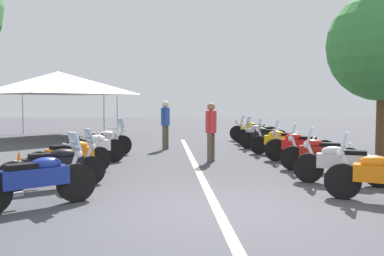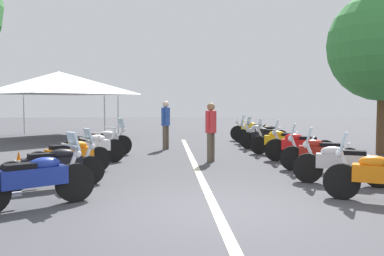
% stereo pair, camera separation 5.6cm
% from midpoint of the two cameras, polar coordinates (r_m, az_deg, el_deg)
% --- Properties ---
extents(ground_plane, '(80.00, 80.00, 0.00)m').
position_cam_midpoint_polar(ground_plane, '(6.75, 3.62, -11.38)').
color(ground_plane, '#424247').
extents(lane_centre_stripe, '(16.09, 0.16, 0.01)m').
position_cam_midpoint_polar(lane_centre_stripe, '(10.97, 0.74, -5.50)').
color(lane_centre_stripe, beige).
rests_on(lane_centre_stripe, ground_plane).
extents(motorcycle_left_row_0, '(1.31, 1.79, 1.23)m').
position_cam_midpoint_polar(motorcycle_left_row_0, '(7.31, -20.47, -6.59)').
color(motorcycle_left_row_0, black).
rests_on(motorcycle_left_row_0, ground_plane).
extents(motorcycle_left_row_1, '(1.16, 1.95, 1.19)m').
position_cam_midpoint_polar(motorcycle_left_row_1, '(8.82, -18.22, -4.95)').
color(motorcycle_left_row_1, black).
rests_on(motorcycle_left_row_1, ground_plane).
extents(motorcycle_left_row_2, '(1.40, 1.76, 0.99)m').
position_cam_midpoint_polar(motorcycle_left_row_2, '(10.28, -16.19, -3.73)').
color(motorcycle_left_row_2, black).
rests_on(motorcycle_left_row_2, ground_plane).
extents(motorcycle_left_row_3, '(1.33, 1.81, 1.02)m').
position_cam_midpoint_polar(motorcycle_left_row_3, '(11.86, -13.56, -2.65)').
color(motorcycle_left_row_3, black).
rests_on(motorcycle_left_row_3, ground_plane).
extents(motorcycle_left_row_4, '(1.12, 1.86, 1.22)m').
position_cam_midpoint_polar(motorcycle_left_row_4, '(13.45, -12.13, -1.88)').
color(motorcycle_left_row_4, black).
rests_on(motorcycle_left_row_4, ground_plane).
extents(motorcycle_right_row_0, '(1.12, 1.89, 1.21)m').
position_cam_midpoint_polar(motorcycle_right_row_0, '(7.92, 25.03, -6.00)').
color(motorcycle_right_row_0, black).
rests_on(motorcycle_right_row_0, ground_plane).
extents(motorcycle_right_row_1, '(1.02, 1.90, 1.21)m').
position_cam_midpoint_polar(motorcycle_right_row_1, '(9.28, 19.92, -4.52)').
color(motorcycle_right_row_1, black).
rests_on(motorcycle_right_row_1, ground_plane).
extents(motorcycle_right_row_2, '(0.96, 1.90, 1.20)m').
position_cam_midpoint_polar(motorcycle_right_row_2, '(10.85, 17.20, -3.34)').
color(motorcycle_right_row_2, black).
rests_on(motorcycle_right_row_2, ground_plane).
extents(motorcycle_right_row_3, '(0.95, 1.95, 1.22)m').
position_cam_midpoint_polar(motorcycle_right_row_3, '(12.38, 14.62, -2.38)').
color(motorcycle_right_row_3, black).
rests_on(motorcycle_right_row_3, ground_plane).
extents(motorcycle_right_row_4, '(1.00, 2.02, 1.20)m').
position_cam_midpoint_polar(motorcycle_right_row_4, '(13.86, 12.28, -1.77)').
color(motorcycle_right_row_4, black).
rests_on(motorcycle_right_row_4, ground_plane).
extents(motorcycle_right_row_5, '(1.07, 1.83, 1.20)m').
position_cam_midpoint_polar(motorcycle_right_row_5, '(15.34, 10.16, -1.22)').
color(motorcycle_right_row_5, black).
rests_on(motorcycle_right_row_5, ground_plane).
extents(motorcycle_right_row_6, '(1.01, 2.06, 1.20)m').
position_cam_midpoint_polar(motorcycle_right_row_6, '(17.04, 9.50, -0.73)').
color(motorcycle_right_row_6, black).
rests_on(motorcycle_right_row_6, ground_plane).
extents(motorcycle_right_row_7, '(1.07, 2.03, 1.02)m').
position_cam_midpoint_polar(motorcycle_right_row_7, '(18.41, 8.60, -0.37)').
color(motorcycle_right_row_7, black).
rests_on(motorcycle_right_row_7, ground_plane).
extents(traffic_cone_0, '(0.36, 0.36, 0.61)m').
position_cam_midpoint_polar(traffic_cone_0, '(10.58, -22.55, -4.55)').
color(traffic_cone_0, orange).
rests_on(traffic_cone_0, ground_plane).
extents(bystander_0, '(0.45, 0.34, 1.71)m').
position_cam_midpoint_polar(bystander_0, '(12.01, 2.75, 0.09)').
color(bystander_0, brown).
rests_on(bystander_0, ground_plane).
extents(bystander_2, '(0.47, 0.32, 1.77)m').
position_cam_midpoint_polar(bystander_2, '(15.16, -3.53, 0.98)').
color(bystander_2, brown).
rests_on(bystander_2, ground_plane).
extents(roadside_tree_1, '(3.65, 3.65, 5.41)m').
position_cam_midpoint_polar(roadside_tree_1, '(15.22, 24.96, 10.20)').
color(roadside_tree_1, brown).
rests_on(roadside_tree_1, ground_plane).
extents(event_tent, '(5.64, 5.64, 3.20)m').
position_cam_midpoint_polar(event_tent, '(21.15, -17.75, 5.92)').
color(event_tent, white).
rests_on(event_tent, ground_plane).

